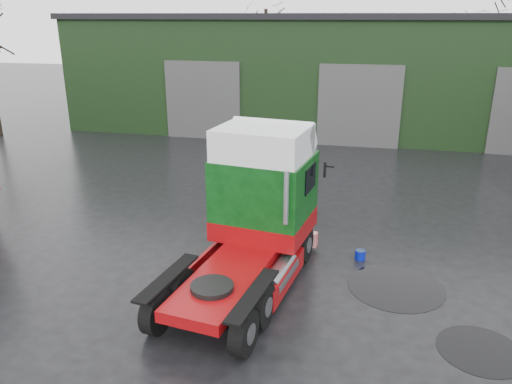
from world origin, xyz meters
The scene contains 8 objects.
ground centered at (0.00, 0.00, 0.00)m, with size 100.00×100.00×0.00m, color black.
warehouse centered at (2.00, 20.00, 3.16)m, with size 32.40×12.40×6.30m.
hero_tractor centered at (-0.21, -0.79, 1.86)m, with size 2.54×5.99×3.72m, color #093A0F, non-canonical shape.
wash_bucket centered at (2.54, 1.54, 0.13)m, with size 0.28×0.28×0.26m, color #061397.
tree_back_a centered at (-6.00, 30.00, 4.75)m, with size 4.40×4.40×9.50m, color black, non-canonical shape.
tree_back_b centered at (10.00, 30.00, 3.75)m, with size 4.40×4.40×7.50m, color black, non-canonical shape.
puddle_1 centered at (3.44, 0.25, 0.00)m, with size 2.33×2.33×0.01m, color black.
puddle_3 centered at (4.97, -1.89, 0.00)m, with size 1.68×1.68×0.01m, color black.
Camera 1 is at (2.48, -10.86, 6.24)m, focal length 35.00 mm.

